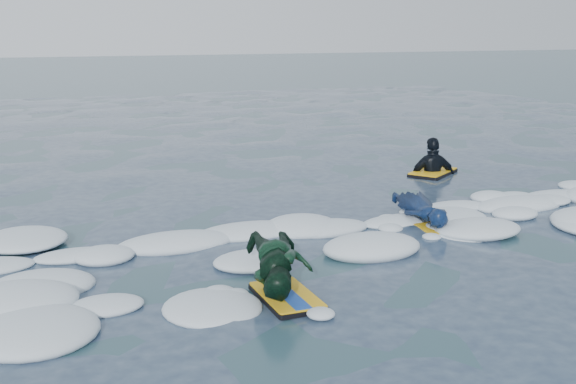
% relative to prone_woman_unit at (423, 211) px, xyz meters
% --- Properties ---
extents(ground, '(120.00, 120.00, 0.00)m').
position_rel_prone_woman_unit_xyz_m(ground, '(-2.29, -1.25, -0.18)').
color(ground, '#1C3743').
rests_on(ground, ground).
extents(foam_band, '(12.00, 3.10, 0.30)m').
position_rel_prone_woman_unit_xyz_m(foam_band, '(-2.29, -0.21, -0.18)').
color(foam_band, white).
rests_on(foam_band, ground).
extents(prone_woman_unit, '(0.78, 1.47, 0.36)m').
position_rel_prone_woman_unit_xyz_m(prone_woman_unit, '(0.00, 0.00, 0.00)').
color(prone_woman_unit, black).
rests_on(prone_woman_unit, ground).
extents(prone_child_unit, '(1.04, 1.46, 0.52)m').
position_rel_prone_woman_unit_xyz_m(prone_child_unit, '(-2.64, -1.65, 0.08)').
color(prone_child_unit, black).
rests_on(prone_child_unit, ground).
extents(waiting_rider_unit, '(1.14, 1.02, 1.50)m').
position_rel_prone_woman_unit_xyz_m(waiting_rider_unit, '(1.92, 2.73, -0.27)').
color(waiting_rider_unit, black).
rests_on(waiting_rider_unit, ground).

